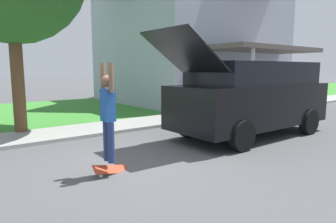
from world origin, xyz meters
TOP-DOWN VIEW (x-y plane):
  - ground_plane at (0.00, 0.00)m, footprint 120.00×120.00m
  - lawn at (-8.00, 6.00)m, footprint 10.00×80.00m
  - sidewalk at (-3.60, 6.00)m, footprint 1.80×80.00m
  - house at (-8.45, 8.94)m, footprint 11.05×9.62m
  - suv_parked at (-0.09, 4.01)m, footprint 2.16×5.82m
  - skateboarder at (0.43, -0.86)m, footprint 0.41×0.21m
  - skateboard at (0.36, -0.79)m, footprint 0.32×0.76m

SIDE VIEW (x-z plane):
  - ground_plane at x=0.00m, z-range 0.00..0.00m
  - lawn at x=-8.00m, z-range 0.00..0.08m
  - sidewalk at x=-3.60m, z-range 0.00..0.10m
  - skateboard at x=0.36m, z-range -0.10..0.24m
  - suv_parked at x=-0.09m, z-range -0.25..2.61m
  - skateboarder at x=0.43m, z-range 0.29..2.11m
  - house at x=-8.45m, z-range 0.26..9.76m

